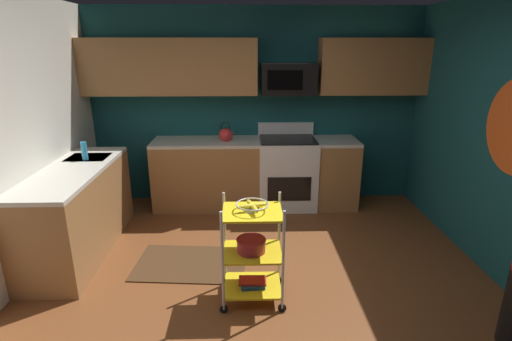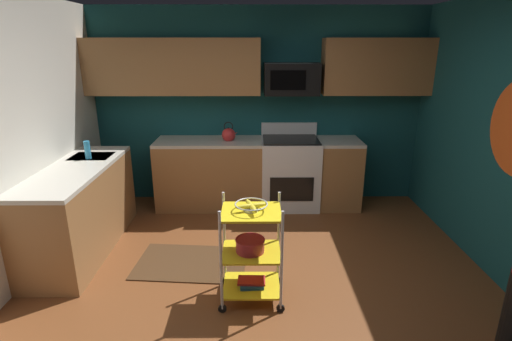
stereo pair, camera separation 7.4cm
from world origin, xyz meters
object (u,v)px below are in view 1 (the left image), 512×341
at_px(oven_range, 287,172).
at_px(kettle, 226,135).
at_px(microwave, 288,79).
at_px(book_stack, 253,282).
at_px(fruit_bowl, 252,206).
at_px(rolling_cart, 252,252).
at_px(mixing_bowl_large, 251,245).
at_px(dish_soap_bottle, 84,151).

distance_m(oven_range, kettle, 0.97).
bearing_deg(microwave, oven_range, -89.74).
xyz_separation_m(book_stack, kettle, (-0.31, 2.09, 0.84)).
relative_size(oven_range, fruit_bowl, 4.04).
distance_m(oven_range, fruit_bowl, 2.19).
relative_size(microwave, rolling_cart, 0.77).
distance_m(mixing_bowl_large, kettle, 2.16).
relative_size(oven_range, kettle, 4.17).
height_order(oven_range, book_stack, oven_range).
distance_m(oven_range, book_stack, 2.18).
xyz_separation_m(oven_range, fruit_bowl, (-0.51, -2.09, 0.40)).
bearing_deg(dish_soap_bottle, oven_range, 20.52).
bearing_deg(mixing_bowl_large, fruit_bowl, 0.00).
bearing_deg(book_stack, fruit_bowl, -14.04).
bearing_deg(microwave, kettle, -172.41).
bearing_deg(kettle, microwave, 7.59).
xyz_separation_m(oven_range, microwave, (-0.00, 0.10, 1.22)).
xyz_separation_m(mixing_bowl_large, kettle, (-0.30, 2.09, 0.48)).
bearing_deg(rolling_cart, book_stack, 90.00).
height_order(rolling_cart, fruit_bowl, rolling_cart).
height_order(microwave, fruit_bowl, microwave).
relative_size(mixing_bowl_large, kettle, 0.95).
bearing_deg(microwave, dish_soap_bottle, -157.24).
xyz_separation_m(rolling_cart, kettle, (-0.31, 2.09, 0.54)).
distance_m(book_stack, kettle, 2.27).
relative_size(rolling_cart, fruit_bowl, 3.36).
relative_size(oven_range, book_stack, 4.54).
height_order(mixing_bowl_large, dish_soap_bottle, dish_soap_bottle).
bearing_deg(fruit_bowl, mixing_bowl_large, 180.00).
xyz_separation_m(fruit_bowl, mixing_bowl_large, (-0.01, 0.00, -0.36)).
distance_m(microwave, rolling_cart, 2.58).
bearing_deg(dish_soap_bottle, book_stack, -34.18).
xyz_separation_m(oven_range, kettle, (-0.81, -0.00, 0.52)).
xyz_separation_m(mixing_bowl_large, book_stack, (0.01, 0.00, -0.37)).
xyz_separation_m(oven_range, mixing_bowl_large, (-0.52, -2.09, 0.04)).
relative_size(microwave, book_stack, 2.89).
distance_m(oven_range, mixing_bowl_large, 2.15).
bearing_deg(book_stack, mixing_bowl_large, -180.00).
height_order(microwave, dish_soap_bottle, microwave).
height_order(oven_range, dish_soap_bottle, dish_soap_bottle).
relative_size(fruit_bowl, book_stack, 1.12).
xyz_separation_m(rolling_cart, book_stack, (0.00, 0.00, -0.30)).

